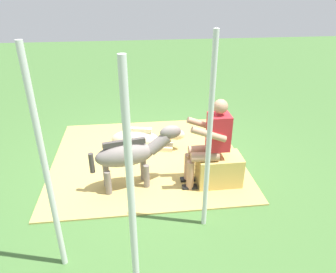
# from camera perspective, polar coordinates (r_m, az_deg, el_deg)

# --- Properties ---
(ground_plane) EXTENTS (24.00, 24.00, 0.00)m
(ground_plane) POSITION_cam_1_polar(r_m,az_deg,el_deg) (5.30, -2.34, -4.95)
(ground_plane) COLOR #426B33
(hay_patch) EXTENTS (3.18, 2.95, 0.02)m
(hay_patch) POSITION_cam_1_polar(r_m,az_deg,el_deg) (5.46, -3.81, -3.83)
(hay_patch) COLOR tan
(hay_patch) RESTS_ON ground
(hay_bale) EXTENTS (0.65, 0.41, 0.48)m
(hay_bale) POSITION_cam_1_polar(r_m,az_deg,el_deg) (4.75, 9.23, -6.08)
(hay_bale) COLOR tan
(hay_bale) RESTS_ON ground
(person_seated) EXTENTS (0.66, 0.41, 1.36)m
(person_seated) POSITION_cam_1_polar(r_m,az_deg,el_deg) (4.45, 7.67, -0.70)
(person_seated) COLOR tan
(person_seated) RESTS_ON ground
(pony_standing) EXTENTS (1.34, 0.47, 0.92)m
(pony_standing) POSITION_cam_1_polar(r_m,az_deg,el_deg) (4.49, -6.74, -3.20)
(pony_standing) COLOR slate
(pony_standing) RESTS_ON ground
(pony_lying) EXTENTS (1.36, 0.57, 0.42)m
(pony_lying) POSITION_cam_1_polar(r_m,az_deg,el_deg) (5.68, -4.97, -0.56)
(pony_lying) COLOR beige
(pony_lying) RESTS_ON ground
(tent_pole_left) EXTENTS (0.06, 0.06, 2.38)m
(tent_pole_left) POSITION_cam_1_polar(r_m,az_deg,el_deg) (3.49, 7.49, -0.74)
(tent_pole_left) COLOR silver
(tent_pole_left) RESTS_ON ground
(tent_pole_right) EXTENTS (0.06, 0.06, 2.38)m
(tent_pole_right) POSITION_cam_1_polar(r_m,az_deg,el_deg) (3.13, -21.35, -5.96)
(tent_pole_right) COLOR silver
(tent_pole_right) RESTS_ON ground
(tent_pole_mid) EXTENTS (0.06, 0.06, 2.38)m
(tent_pole_mid) POSITION_cam_1_polar(r_m,az_deg,el_deg) (2.53, -6.63, -12.56)
(tent_pole_mid) COLOR silver
(tent_pole_mid) RESTS_ON ground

